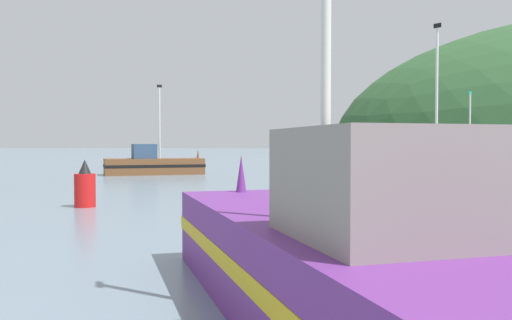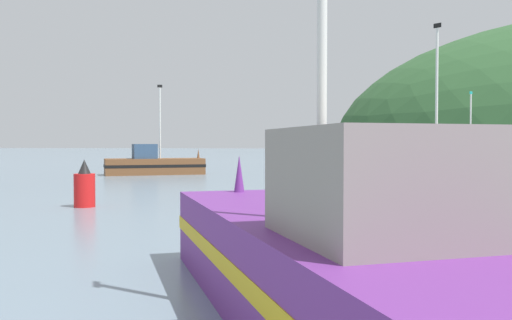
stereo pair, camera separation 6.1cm
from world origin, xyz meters
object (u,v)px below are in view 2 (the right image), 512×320
fishing_boat_purple (334,269)px  fishing_boat_brown (153,164)px  fishing_boat_green (451,174)px  fishing_boat_red (463,163)px  channel_buoy (85,187)px

fishing_boat_purple → fishing_boat_brown: size_ratio=1.26×
fishing_boat_green → fishing_boat_purple: bearing=113.4°
fishing_boat_green → fishing_boat_red: size_ratio=0.88×
fishing_boat_red → fishing_boat_purple: bearing=-147.7°
fishing_boat_green → fishing_boat_red: fishing_boat_green is taller
fishing_boat_red → fishing_boat_purple: fishing_boat_red is taller
channel_buoy → fishing_boat_purple: bearing=-49.8°
channel_buoy → fishing_boat_red: bearing=58.2°
fishing_boat_brown → fishing_boat_green: bearing=-62.1°
fishing_boat_green → fishing_boat_red: bearing=-65.6°
fishing_boat_green → fishing_boat_brown: (-18.79, 11.84, -0.14)m
fishing_boat_purple → channel_buoy: size_ratio=5.54×
fishing_boat_red → fishing_boat_brown: bearing=153.0°
fishing_boat_brown → fishing_boat_purple: bearing=-93.9°
fishing_boat_green → fishing_boat_brown: fishing_boat_green is taller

